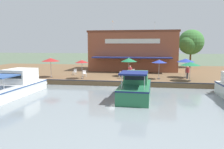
{
  "coord_description": "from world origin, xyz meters",
  "views": [
    {
      "loc": [
        24.2,
        2.74,
        4.67
      ],
      "look_at": [
        -1.0,
        -1.17,
        1.3
      ],
      "focal_mm": 35.0,
      "sensor_mm": 36.0,
      "label": 1
    }
  ],
  "objects_px": {
    "waterfront_restaurant": "(133,51)",
    "cafe_chair_back_row_seat": "(75,72)",
    "patio_umbrella_back_row": "(186,60)",
    "cafe_chair_far_corner_seat": "(85,73)",
    "mooring_post": "(135,78)",
    "patio_umbrella_far_corner": "(82,62)",
    "tree_upstream_bank": "(190,43)",
    "tree_downstream_bank": "(154,46)",
    "patio_umbrella_by_entrance": "(190,64)",
    "motorboat_nearest_quay": "(136,87)",
    "patio_umbrella_near_quay_edge": "(159,61)",
    "patio_umbrella_mid_patio_left": "(51,60)",
    "person_at_quay_edge": "(188,71)",
    "patio_umbrella_mid_patio_right": "(129,60)",
    "motorboat_far_downstream": "(18,85)",
    "cafe_chair_facing_river": "(121,74)",
    "cafe_chair_mid_patio": "(134,72)",
    "person_mid_patio": "(130,71)"
  },
  "relations": [
    {
      "from": "person_mid_patio",
      "to": "tree_upstream_bank",
      "type": "bearing_deg",
      "value": 147.86
    },
    {
      "from": "waterfront_restaurant",
      "to": "patio_umbrella_by_entrance",
      "type": "distance_m",
      "value": 13.23
    },
    {
      "from": "motorboat_far_downstream",
      "to": "motorboat_nearest_quay",
      "type": "relative_size",
      "value": 1.21
    },
    {
      "from": "patio_umbrella_near_quay_edge",
      "to": "motorboat_nearest_quay",
      "type": "relative_size",
      "value": 0.33
    },
    {
      "from": "motorboat_far_downstream",
      "to": "patio_umbrella_far_corner",
      "type": "bearing_deg",
      "value": 145.88
    },
    {
      "from": "patio_umbrella_near_quay_edge",
      "to": "patio_umbrella_back_row",
      "type": "distance_m",
      "value": 3.96
    },
    {
      "from": "patio_umbrella_back_row",
      "to": "motorboat_nearest_quay",
      "type": "relative_size",
      "value": 0.34
    },
    {
      "from": "patio_umbrella_back_row",
      "to": "tree_downstream_bank",
      "type": "height_order",
      "value": "tree_downstream_bank"
    },
    {
      "from": "patio_umbrella_far_corner",
      "to": "person_at_quay_edge",
      "type": "relative_size",
      "value": 1.47
    },
    {
      "from": "cafe_chair_back_row_seat",
      "to": "motorboat_nearest_quay",
      "type": "bearing_deg",
      "value": 43.27
    },
    {
      "from": "patio_umbrella_by_entrance",
      "to": "motorboat_far_downstream",
      "type": "distance_m",
      "value": 18.79
    },
    {
      "from": "cafe_chair_back_row_seat",
      "to": "cafe_chair_far_corner_seat",
      "type": "bearing_deg",
      "value": 50.47
    },
    {
      "from": "waterfront_restaurant",
      "to": "patio_umbrella_far_corner",
      "type": "xyz_separation_m",
      "value": [
        11.18,
        -5.68,
        -1.09
      ]
    },
    {
      "from": "patio_umbrella_near_quay_edge",
      "to": "patio_umbrella_mid_patio_right",
      "type": "xyz_separation_m",
      "value": [
        -1.97,
        -3.85,
        0.03
      ]
    },
    {
      "from": "patio_umbrella_back_row",
      "to": "cafe_chair_far_corner_seat",
      "type": "relative_size",
      "value": 2.91
    },
    {
      "from": "patio_umbrella_far_corner",
      "to": "tree_upstream_bank",
      "type": "relative_size",
      "value": 0.33
    },
    {
      "from": "mooring_post",
      "to": "patio_umbrella_back_row",
      "type": "bearing_deg",
      "value": 125.61
    },
    {
      "from": "patio_umbrella_far_corner",
      "to": "motorboat_nearest_quay",
      "type": "relative_size",
      "value": 0.32
    },
    {
      "from": "patio_umbrella_by_entrance",
      "to": "motorboat_nearest_quay",
      "type": "xyz_separation_m",
      "value": [
        6.51,
        -5.95,
        -1.66
      ]
    },
    {
      "from": "person_at_quay_edge",
      "to": "patio_umbrella_back_row",
      "type": "bearing_deg",
      "value": -177.93
    },
    {
      "from": "patio_umbrella_back_row",
      "to": "cafe_chair_facing_river",
      "type": "xyz_separation_m",
      "value": [
        2.0,
        -8.12,
        -1.74
      ]
    },
    {
      "from": "mooring_post",
      "to": "tree_downstream_bank",
      "type": "xyz_separation_m",
      "value": [
        -15.29,
        2.68,
        3.66
      ]
    },
    {
      "from": "motorboat_far_downstream",
      "to": "tree_downstream_bank",
      "type": "distance_m",
      "value": 24.98
    },
    {
      "from": "patio_umbrella_near_quay_edge",
      "to": "tree_upstream_bank",
      "type": "relative_size",
      "value": 0.34
    },
    {
      "from": "waterfront_restaurant",
      "to": "motorboat_nearest_quay",
      "type": "height_order",
      "value": "waterfront_restaurant"
    },
    {
      "from": "patio_umbrella_mid_patio_left",
      "to": "cafe_chair_facing_river",
      "type": "relative_size",
      "value": 2.99
    },
    {
      "from": "mooring_post",
      "to": "patio_umbrella_mid_patio_right",
      "type": "bearing_deg",
      "value": -167.25
    },
    {
      "from": "patio_umbrella_by_entrance",
      "to": "motorboat_far_downstream",
      "type": "height_order",
      "value": "patio_umbrella_by_entrance"
    },
    {
      "from": "patio_umbrella_by_entrance",
      "to": "mooring_post",
      "type": "xyz_separation_m",
      "value": [
        1.64,
        -6.31,
        -1.59
      ]
    },
    {
      "from": "patio_umbrella_mid_patio_right",
      "to": "waterfront_restaurant",
      "type": "bearing_deg",
      "value": 179.28
    },
    {
      "from": "patio_umbrella_by_entrance",
      "to": "cafe_chair_facing_river",
      "type": "relative_size",
      "value": 2.68
    },
    {
      "from": "patio_umbrella_mid_patio_left",
      "to": "person_at_quay_edge",
      "type": "relative_size",
      "value": 1.59
    },
    {
      "from": "waterfront_restaurant",
      "to": "motorboat_far_downstream",
      "type": "xyz_separation_m",
      "value": [
        17.84,
        -10.18,
        -2.95
      ]
    },
    {
      "from": "patio_umbrella_mid_patio_left",
      "to": "motorboat_far_downstream",
      "type": "xyz_separation_m",
      "value": [
        7.23,
        -0.17,
        -2.01
      ]
    },
    {
      "from": "waterfront_restaurant",
      "to": "cafe_chair_back_row_seat",
      "type": "relative_size",
      "value": 16.75
    },
    {
      "from": "cafe_chair_mid_patio",
      "to": "waterfront_restaurant",
      "type": "bearing_deg",
      "value": -176.1
    },
    {
      "from": "patio_umbrella_mid_patio_right",
      "to": "tree_upstream_bank",
      "type": "xyz_separation_m",
      "value": [
        -13.85,
        10.4,
        2.42
      ]
    },
    {
      "from": "patio_umbrella_back_row",
      "to": "cafe_chair_far_corner_seat",
      "type": "xyz_separation_m",
      "value": [
        1.37,
        -13.05,
        -1.74
      ]
    },
    {
      "from": "patio_umbrella_back_row",
      "to": "person_mid_patio",
      "type": "height_order",
      "value": "patio_umbrella_back_row"
    },
    {
      "from": "patio_umbrella_mid_patio_left",
      "to": "patio_umbrella_mid_patio_right",
      "type": "relative_size",
      "value": 1.02
    },
    {
      "from": "patio_umbrella_far_corner",
      "to": "cafe_chair_facing_river",
      "type": "relative_size",
      "value": 2.77
    },
    {
      "from": "patio_umbrella_by_entrance",
      "to": "motorboat_nearest_quay",
      "type": "bearing_deg",
      "value": -42.41
    },
    {
      "from": "motorboat_nearest_quay",
      "to": "tree_downstream_bank",
      "type": "xyz_separation_m",
      "value": [
        -20.17,
        2.32,
        3.74
      ]
    },
    {
      "from": "patio_umbrella_by_entrance",
      "to": "motorboat_far_downstream",
      "type": "xyz_separation_m",
      "value": [
        6.83,
        -17.41,
        -1.74
      ]
    },
    {
      "from": "waterfront_restaurant",
      "to": "cafe_chair_far_corner_seat",
      "type": "height_order",
      "value": "waterfront_restaurant"
    },
    {
      "from": "waterfront_restaurant",
      "to": "tree_upstream_bank",
      "type": "relative_size",
      "value": 2.01
    },
    {
      "from": "patio_umbrella_back_row",
      "to": "cafe_chair_facing_river",
      "type": "distance_m",
      "value": 8.54
    },
    {
      "from": "waterfront_restaurant",
      "to": "cafe_chair_mid_patio",
      "type": "distance_m",
      "value": 7.61
    },
    {
      "from": "patio_umbrella_back_row",
      "to": "cafe_chair_mid_patio",
      "type": "xyz_separation_m",
      "value": [
        -1.06,
        -6.72,
        -1.74
      ]
    },
    {
      "from": "patio_umbrella_far_corner",
      "to": "cafe_chair_back_row_seat",
      "type": "xyz_separation_m",
      "value": [
        -3.19,
        -2.01,
        -1.66
      ]
    }
  ]
}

